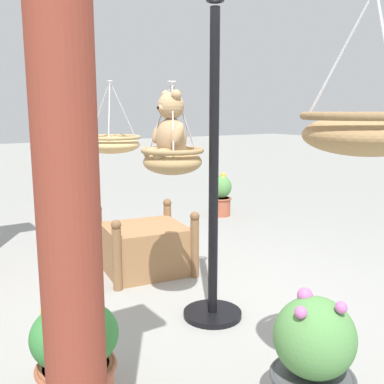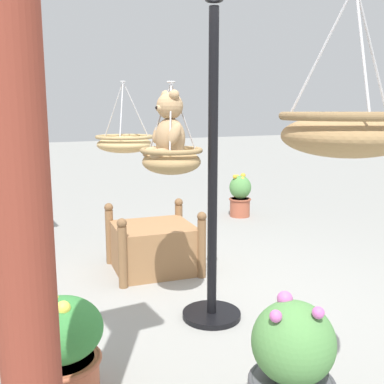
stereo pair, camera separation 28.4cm
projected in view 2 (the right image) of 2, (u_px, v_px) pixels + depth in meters
The scene contains 11 objects.
ground_plane at pixel (204, 308), 3.51m from camera, with size 40.00×40.00×0.00m, color gray.
display_pole_central at pixel (212, 229), 3.24m from camera, with size 0.44×0.44×2.27m.
hanging_basket_with_teddy at pixel (172, 159), 3.16m from camera, with size 0.45×0.45×0.65m.
teddy_bear at pixel (169, 130), 3.11m from camera, with size 0.33×0.29×0.48m.
hanging_basket_left_high at pixel (346, 132), 1.94m from camera, with size 0.59×0.59×0.72m.
hanging_basket_right_low at pixel (125, 143), 4.64m from camera, with size 0.60×0.60×0.73m.
greenhouse_pillar_left at pixel (15, 141), 1.37m from camera, with size 0.38×0.38×2.98m.
wooden_planter_box at pixel (154, 245), 4.32m from camera, with size 0.87×0.92×0.63m.
potted_plant_fern_front at pixel (61, 345), 2.40m from camera, with size 0.46×0.46×0.58m.
potted_plant_tall_leafy at pixel (240, 195), 6.53m from camera, with size 0.33×0.33×0.64m.
potted_plant_small_succulent at pixel (292, 368), 2.12m from camera, with size 0.42×0.42×0.69m.
Camera 2 is at (-2.84, 1.67, 1.53)m, focal length 41.69 mm.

